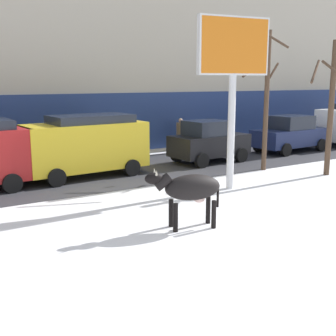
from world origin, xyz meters
TOP-DOWN VIEW (x-y plane):
  - ground_plane at (0.00, 0.00)m, footprint 120.00×120.00m
  - road_strip at (0.00, 8.56)m, footprint 60.00×5.60m
  - building_facade at (0.00, 14.86)m, footprint 44.00×6.10m
  - cow_black at (-1.17, 1.51)m, footprint 1.93×0.97m
  - billboard at (2.27, 4.05)m, footprint 2.52×0.60m
  - car_yellow_van at (-1.13, 8.41)m, footprint 4.70×2.32m
  - car_black_hatchback at (4.60, 8.28)m, footprint 3.59×2.08m
  - car_navy_sedan at (9.97, 8.45)m, footprint 4.29×2.16m
  - pedestrian_by_cars at (5.03, 11.17)m, footprint 0.36×0.24m
  - bare_tree_left_lot at (6.85, 3.77)m, footprint 1.70×1.69m
  - bare_tree_right_lot at (5.45, 5.76)m, footprint 1.63×1.68m

SIDE VIEW (x-z plane):
  - ground_plane at x=0.00m, z-range 0.00..0.00m
  - road_strip at x=0.00m, z-range 0.00..0.01m
  - pedestrian_by_cars at x=5.03m, z-range 0.01..1.74m
  - car_navy_sedan at x=9.97m, z-range -0.01..1.83m
  - car_black_hatchback at x=4.60m, z-range 0.00..1.86m
  - cow_black at x=-1.17m, z-range 0.22..1.76m
  - car_yellow_van at x=-1.13m, z-range 0.08..2.40m
  - bare_tree_left_lot at x=6.85m, z-range 0.22..5.25m
  - bare_tree_right_lot at x=5.45m, z-range 0.24..5.81m
  - billboard at x=2.27m, z-range 1.53..7.09m
  - building_facade at x=0.00m, z-range -0.02..12.98m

